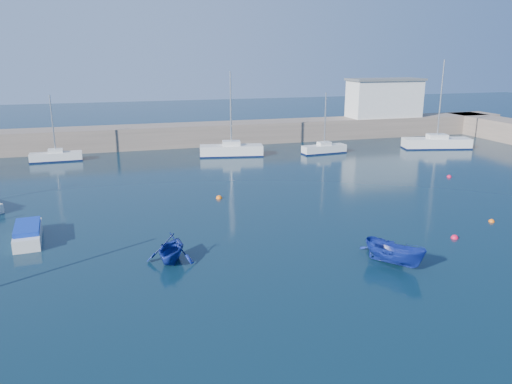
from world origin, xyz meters
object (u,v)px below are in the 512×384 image
object	(u,v)px
sailboat_7	(324,149)
dinghy_right	(395,254)
harbor_office	(384,99)
sailboat_5	(56,156)
sailboat_6	(231,150)
sailboat_8	(437,143)
dinghy_left	(171,248)
dinghy_center	(387,250)
motorboat_1	(28,233)

from	to	relation	value
sailboat_7	dinghy_right	size ratio (longest dim) A/B	1.97
harbor_office	sailboat_5	distance (m)	43.38
sailboat_6	sailboat_8	xyz separation A→B (m)	(25.14, -2.50, 0.01)
sailboat_8	sailboat_5	bearing A→B (deg)	96.77
sailboat_7	sailboat_6	bearing A→B (deg)	76.29
sailboat_6	dinghy_right	size ratio (longest dim) A/B	2.64
harbor_office	dinghy_left	bearing A→B (deg)	-133.31
dinghy_center	dinghy_left	distance (m)	12.15
sailboat_5	harbor_office	bearing A→B (deg)	-83.76
sailboat_6	harbor_office	bearing A→B (deg)	-60.60
sailboat_6	sailboat_7	world-z (taller)	sailboat_6
motorboat_1	dinghy_left	distance (m)	9.86
sailboat_6	motorboat_1	world-z (taller)	sailboat_6
sailboat_6	dinghy_left	world-z (taller)	sailboat_6
harbor_office	sailboat_6	xyz separation A→B (m)	(-24.04, -8.40, -4.42)
motorboat_1	dinghy_center	size ratio (longest dim) A/B	1.32
sailboat_6	dinghy_left	xyz separation A→B (m)	(-10.32, -28.04, 0.13)
harbor_office	dinghy_center	size ratio (longest dim) A/B	3.03
sailboat_8	dinghy_left	size ratio (longest dim) A/B	3.43
sailboat_8	dinghy_center	bearing A→B (deg)	153.42
sailboat_5	dinghy_right	size ratio (longest dim) A/B	1.99
dinghy_left	dinghy_right	bearing A→B (deg)	3.69
sailboat_7	dinghy_left	bearing A→B (deg)	136.26
sailboat_6	dinghy_center	xyz separation A→B (m)	(1.53, -30.72, -0.34)
sailboat_8	sailboat_6	bearing A→B (deg)	97.66
harbor_office	dinghy_right	size ratio (longest dim) A/B	2.84
sailboat_6	sailboat_7	distance (m)	10.77
motorboat_1	dinghy_left	world-z (taller)	dinghy_left
harbor_office	dinghy_center	distance (m)	45.38
sailboat_7	sailboat_8	xyz separation A→B (m)	(14.48, -0.93, 0.15)
sailboat_5	dinghy_center	bearing A→B (deg)	-150.26
dinghy_left	dinghy_center	bearing A→B (deg)	9.99
harbor_office	motorboat_1	distance (m)	52.53
harbor_office	sailboat_8	bearing A→B (deg)	-84.25
motorboat_1	dinghy_right	xyz separation A→B (m)	(19.51, -9.70, 0.19)
sailboat_8	dinghy_left	xyz separation A→B (m)	(-35.45, -25.54, 0.12)
sailboat_6	dinghy_left	distance (m)	29.88
sailboat_7	dinghy_left	distance (m)	33.78
sailboat_5	dinghy_right	world-z (taller)	sailboat_5
sailboat_6	dinghy_center	bearing A→B (deg)	-167.01
sailboat_7	motorboat_1	world-z (taller)	sailboat_7
sailboat_8	dinghy_right	world-z (taller)	sailboat_8
dinghy_center	sailboat_6	bearing A→B (deg)	95.82
harbor_office	sailboat_8	xyz separation A→B (m)	(1.10, -10.90, -4.42)
harbor_office	dinghy_right	bearing A→B (deg)	-119.50
motorboat_1	dinghy_left	bearing A→B (deg)	-40.11
harbor_office	motorboat_1	bearing A→B (deg)	-144.06
sailboat_5	dinghy_left	size ratio (longest dim) A/B	2.30
sailboat_7	dinghy_center	world-z (taller)	sailboat_7
dinghy_left	sailboat_6	bearing A→B (deg)	92.53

